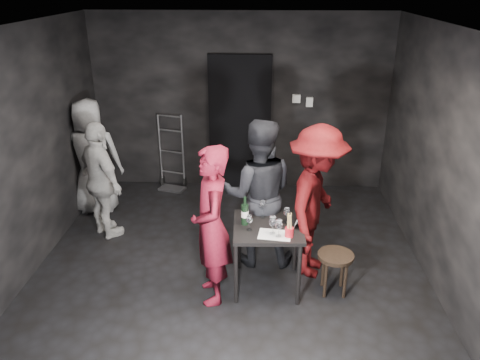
{
  "coord_description": "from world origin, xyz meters",
  "views": [
    {
      "loc": [
        0.35,
        -4.52,
        3.14
      ],
      "look_at": [
        0.11,
        0.25,
        1.05
      ],
      "focal_mm": 35.0,
      "sensor_mm": 36.0,
      "label": 1
    }
  ],
  "objects_px": {
    "tasting_table": "(268,233)",
    "stool": "(335,261)",
    "woman_black": "(258,182)",
    "bystander_cream": "(101,180)",
    "man_maroon": "(317,191)",
    "wine_bottle": "(245,214)",
    "server_red": "(211,217)",
    "bystander_grey": "(91,152)",
    "breadstick_cup": "(290,226)",
    "hand_truck": "(172,175)"
  },
  "relations": [
    {
      "from": "bystander_cream",
      "to": "tasting_table",
      "type": "bearing_deg",
      "value": -161.27
    },
    {
      "from": "hand_truck",
      "to": "server_red",
      "type": "height_order",
      "value": "server_red"
    },
    {
      "from": "hand_truck",
      "to": "bystander_cream",
      "type": "xyz_separation_m",
      "value": [
        -0.59,
        -1.53,
        0.57
      ]
    },
    {
      "from": "stool",
      "to": "wine_bottle",
      "type": "relative_size",
      "value": 1.49
    },
    {
      "from": "woman_black",
      "to": "man_maroon",
      "type": "bearing_deg",
      "value": 162.51
    },
    {
      "from": "bystander_grey",
      "to": "wine_bottle",
      "type": "bearing_deg",
      "value": 134.51
    },
    {
      "from": "hand_truck",
      "to": "server_red",
      "type": "bearing_deg",
      "value": -54.55
    },
    {
      "from": "woman_black",
      "to": "man_maroon",
      "type": "relative_size",
      "value": 1.0
    },
    {
      "from": "tasting_table",
      "to": "man_maroon",
      "type": "height_order",
      "value": "man_maroon"
    },
    {
      "from": "hand_truck",
      "to": "breadstick_cup",
      "type": "relative_size",
      "value": 4.4
    },
    {
      "from": "wine_bottle",
      "to": "breadstick_cup",
      "type": "distance_m",
      "value": 0.51
    },
    {
      "from": "server_red",
      "to": "bystander_grey",
      "type": "relative_size",
      "value": 1.06
    },
    {
      "from": "tasting_table",
      "to": "bystander_cream",
      "type": "bearing_deg",
      "value": 154.47
    },
    {
      "from": "woman_black",
      "to": "bystander_cream",
      "type": "bearing_deg",
      "value": -14.05
    },
    {
      "from": "woman_black",
      "to": "stool",
      "type": "bearing_deg",
      "value": 144.32
    },
    {
      "from": "stool",
      "to": "man_maroon",
      "type": "height_order",
      "value": "man_maroon"
    },
    {
      "from": "tasting_table",
      "to": "man_maroon",
      "type": "distance_m",
      "value": 0.71
    },
    {
      "from": "server_red",
      "to": "bystander_grey",
      "type": "distance_m",
      "value": 2.69
    },
    {
      "from": "woman_black",
      "to": "hand_truck",
      "type": "bearing_deg",
      "value": -55.57
    },
    {
      "from": "tasting_table",
      "to": "bystander_cream",
      "type": "height_order",
      "value": "bystander_cream"
    },
    {
      "from": "tasting_table",
      "to": "wine_bottle",
      "type": "xyz_separation_m",
      "value": [
        -0.24,
        0.02,
        0.22
      ]
    },
    {
      "from": "server_red",
      "to": "bystander_grey",
      "type": "bearing_deg",
      "value": -148.67
    },
    {
      "from": "bystander_grey",
      "to": "woman_black",
      "type": "bearing_deg",
      "value": 144.86
    },
    {
      "from": "tasting_table",
      "to": "woman_black",
      "type": "distance_m",
      "value": 0.64
    },
    {
      "from": "man_maroon",
      "to": "hand_truck",
      "type": "bearing_deg",
      "value": 60.49
    },
    {
      "from": "bystander_cream",
      "to": "server_red",
      "type": "bearing_deg",
      "value": -174.39
    },
    {
      "from": "server_red",
      "to": "man_maroon",
      "type": "xyz_separation_m",
      "value": [
        1.09,
        0.53,
        0.06
      ]
    },
    {
      "from": "hand_truck",
      "to": "tasting_table",
      "type": "relative_size",
      "value": 1.6
    },
    {
      "from": "breadstick_cup",
      "to": "wine_bottle",
      "type": "bearing_deg",
      "value": 152.67
    },
    {
      "from": "bystander_cream",
      "to": "stool",
      "type": "bearing_deg",
      "value": -156.84
    },
    {
      "from": "hand_truck",
      "to": "tasting_table",
      "type": "bearing_deg",
      "value": -42.59
    },
    {
      "from": "stool",
      "to": "woman_black",
      "type": "relative_size",
      "value": 0.23
    },
    {
      "from": "bystander_grey",
      "to": "wine_bottle",
      "type": "height_order",
      "value": "bystander_grey"
    },
    {
      "from": "tasting_table",
      "to": "breadstick_cup",
      "type": "xyz_separation_m",
      "value": [
        0.21,
        -0.22,
        0.22
      ]
    },
    {
      "from": "stool",
      "to": "wine_bottle",
      "type": "height_order",
      "value": "wine_bottle"
    },
    {
      "from": "woman_black",
      "to": "man_maroon",
      "type": "height_order",
      "value": "woman_black"
    },
    {
      "from": "man_maroon",
      "to": "bystander_grey",
      "type": "xyz_separation_m",
      "value": [
        -2.97,
        1.39,
        -0.12
      ]
    },
    {
      "from": "tasting_table",
      "to": "bystander_grey",
      "type": "distance_m",
      "value": 2.99
    },
    {
      "from": "bystander_cream",
      "to": "breadstick_cup",
      "type": "bearing_deg",
      "value": -163.62
    },
    {
      "from": "woman_black",
      "to": "bystander_grey",
      "type": "bearing_deg",
      "value": -27.1
    },
    {
      "from": "server_red",
      "to": "bystander_grey",
      "type": "height_order",
      "value": "server_red"
    },
    {
      "from": "wine_bottle",
      "to": "bystander_cream",
      "type": "bearing_deg",
      "value": 151.99
    },
    {
      "from": "tasting_table",
      "to": "wine_bottle",
      "type": "bearing_deg",
      "value": 176.23
    },
    {
      "from": "bystander_cream",
      "to": "man_maroon",
      "type": "bearing_deg",
      "value": -150.53
    },
    {
      "from": "server_red",
      "to": "bystander_cream",
      "type": "distance_m",
      "value": 1.96
    },
    {
      "from": "tasting_table",
      "to": "stool",
      "type": "height_order",
      "value": "tasting_table"
    },
    {
      "from": "bystander_grey",
      "to": "stool",
      "type": "bearing_deg",
      "value": 142.47
    },
    {
      "from": "breadstick_cup",
      "to": "stool",
      "type": "bearing_deg",
      "value": 14.77
    },
    {
      "from": "server_red",
      "to": "breadstick_cup",
      "type": "xyz_separation_m",
      "value": [
        0.78,
        0.0,
        -0.08
      ]
    },
    {
      "from": "hand_truck",
      "to": "breadstick_cup",
      "type": "distance_m",
      "value": 3.31
    }
  ]
}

